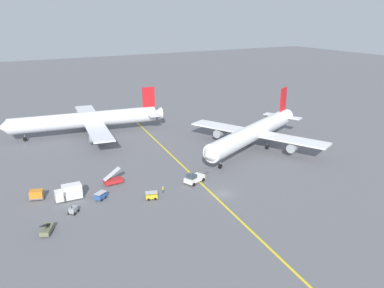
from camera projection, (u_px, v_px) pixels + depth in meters
The scene contains 13 objects.
ground_plane at pixel (223, 194), 93.94m from camera, with size 600.00×600.00×0.00m, color slate.
taxiway_stripe at pixel (197, 180), 101.72m from camera, with size 0.50×120.00×0.01m, color yellow.
airliner_at_gate_left at pixel (87, 120), 136.93m from camera, with size 54.08×49.48×14.99m.
airliner_being_pushed at pixel (254, 132), 122.17m from camera, with size 48.86×42.80×15.92m.
pushback_tug at pixel (194, 178), 99.66m from camera, with size 8.39×4.48×2.79m.
gse_catering_truck_tall at pixel (69, 192), 90.55m from camera, with size 5.93×2.62×3.50m.
gse_stair_truck_yellow at pixel (113, 180), 98.99m from camera, with size 4.68×2.12×4.06m.
gse_belt_loader_portside at pixel (47, 229), 77.19m from camera, with size 3.40×4.96×3.02m.
gse_baggage_cart_trailing at pixel (101, 196), 90.94m from camera, with size 3.14×2.86×1.71m.
gse_baggage_cart_near_cluster at pixel (151, 196), 91.08m from camera, with size 3.07×2.29×1.71m.
gse_gpu_cart_small at pixel (73, 210), 84.73m from camera, with size 2.61×2.63×1.90m.
gse_container_dolly_flat at pixel (36, 194), 90.91m from camera, with size 3.73×3.09×2.15m.
ground_crew_ramp_agent_by_cones at pixel (163, 190), 94.10m from camera, with size 0.36×0.47×1.67m.
Camera 1 is at (-47.89, -71.20, 40.58)m, focal length 37.82 mm.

